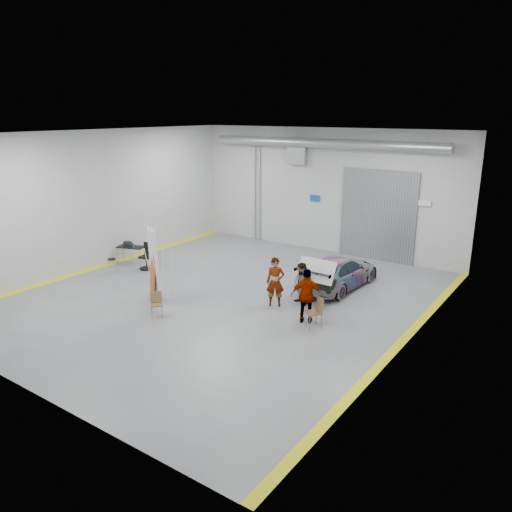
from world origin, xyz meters
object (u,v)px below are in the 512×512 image
Objects in this scene: folding_chair_far at (313,318)px; work_table at (130,246)px; folding_chair_near at (157,309)px; surfboard_display at (155,271)px; sedan_car at (339,272)px; person_c at (307,296)px; shop_stool at (112,266)px; office_chair at (148,258)px; person_b at (302,284)px; person_a at (275,282)px.

work_table is (-10.36, 1.50, 0.47)m from folding_chair_far.
folding_chair_far reaches higher than folding_chair_near.
surfboard_display is 6.00m from folding_chair_far.
sedan_car is 3.80m from person_c.
office_chair reaches higher than shop_stool.
person_c is 1.61× the size of office_chair.
office_chair is at bearing -33.19° from person_c.
surfboard_display is 2.54× the size of office_chair.
person_c reaches higher than person_b.
person_a is at bearing -47.69° from person_c.
office_chair is at bearing -150.14° from folding_chair_far.
work_table is at bearing 111.59° from shop_stool.
folding_chair_near is (0.97, -0.90, -0.93)m from surfboard_display.
sedan_car is 2.76× the size of person_b.
sedan_car is 9.60m from shop_stool.
folding_chair_far is (1.29, -1.49, -0.47)m from person_b.
person_a reaches higher than sedan_car.
surfboard_display is 5.42m from work_table.
person_b is 1.13× the size of work_table.
sedan_car is at bearing 14.64° from work_table.
folding_chair_far is at bearing 107.14° from sedan_car.
surfboard_display is 3.53× the size of folding_chair_near.
person_c is 0.63× the size of surfboard_display.
person_b reaches higher than shop_stool.
shop_stool is at bearing -174.17° from surfboard_display.
person_b is at bearing -11.12° from office_chair.
office_chair is (-7.99, -2.65, -0.12)m from sedan_car.
surfboard_display is (-4.75, -5.30, 0.56)m from sedan_car.
sedan_car is 2.32× the size of person_c.
work_table is at bearing 98.91° from folding_chair_near.
person_a is (-1.00, -3.07, 0.27)m from sedan_car.
person_c is at bearing 1.91° from shop_stool.
person_c is 8.72m from office_chair.
work_table is at bearing 17.20° from sedan_car.
surfboard_display is at bearing 50.69° from sedan_car.
folding_chair_far is (0.37, -0.20, -0.62)m from person_c.
office_chair is (0.71, 1.39, 0.16)m from shop_stool.
folding_chair_near is at bearing 3.05° from person_c.
folding_chair_near is at bearing 61.20° from sedan_car.
sedan_car is 3.24m from person_a.
person_c reaches higher than sedan_car.
surfboard_display is at bearing -179.78° from person_a.
person_a is 2.59× the size of shop_stool.
folding_chair_far is at bearing 124.92° from person_c.
person_b is (-0.27, -2.45, 0.16)m from sedan_car.
work_table is at bearing 145.13° from person_a.
person_c is at bearing -17.83° from folding_chair_near.
folding_chair_far is 0.85× the size of office_chair.
office_chair is at bearing 92.88° from folding_chair_near.
office_chair is at bearing 146.04° from person_a.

